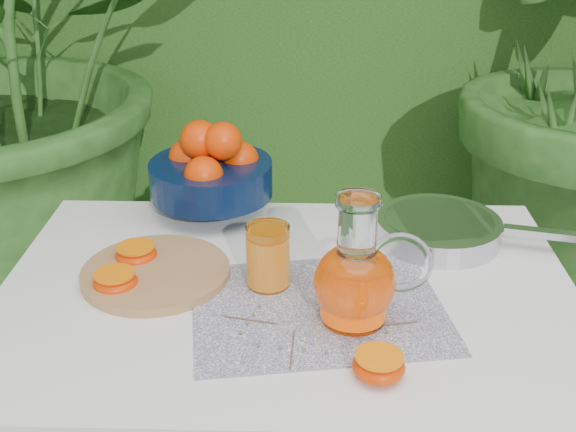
{
  "coord_description": "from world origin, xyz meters",
  "views": [
    {
      "loc": [
        0.05,
        -1.02,
        1.41
      ],
      "look_at": [
        0.01,
        0.06,
        0.88
      ],
      "focal_mm": 45.0,
      "sensor_mm": 36.0,
      "label": 1
    }
  ],
  "objects_px": {
    "white_table": "(288,328)",
    "juice_pitcher": "(356,279)",
    "cutting_board": "(156,273)",
    "fruit_bowl": "(211,170)",
    "saute_pan": "(440,228)"
  },
  "relations": [
    {
      "from": "white_table",
      "to": "juice_pitcher",
      "type": "xyz_separation_m",
      "value": [
        0.11,
        -0.09,
        0.16
      ]
    },
    {
      "from": "cutting_board",
      "to": "juice_pitcher",
      "type": "xyz_separation_m",
      "value": [
        0.35,
        -0.13,
        0.07
      ]
    },
    {
      "from": "white_table",
      "to": "fruit_bowl",
      "type": "distance_m",
      "value": 0.39
    },
    {
      "from": "white_table",
      "to": "fruit_bowl",
      "type": "xyz_separation_m",
      "value": [
        -0.17,
        0.31,
        0.17
      ]
    },
    {
      "from": "fruit_bowl",
      "to": "juice_pitcher",
      "type": "xyz_separation_m",
      "value": [
        0.28,
        -0.4,
        -0.01
      ]
    },
    {
      "from": "cutting_board",
      "to": "fruit_bowl",
      "type": "height_order",
      "value": "fruit_bowl"
    },
    {
      "from": "white_table",
      "to": "juice_pitcher",
      "type": "distance_m",
      "value": 0.22
    },
    {
      "from": "cutting_board",
      "to": "juice_pitcher",
      "type": "distance_m",
      "value": 0.37
    },
    {
      "from": "white_table",
      "to": "juice_pitcher",
      "type": "bearing_deg",
      "value": -40.27
    },
    {
      "from": "juice_pitcher",
      "to": "saute_pan",
      "type": "height_order",
      "value": "juice_pitcher"
    },
    {
      "from": "juice_pitcher",
      "to": "saute_pan",
      "type": "distance_m",
      "value": 0.34
    },
    {
      "from": "cutting_board",
      "to": "fruit_bowl",
      "type": "xyz_separation_m",
      "value": [
        0.07,
        0.28,
        0.08
      ]
    },
    {
      "from": "white_table",
      "to": "fruit_bowl",
      "type": "bearing_deg",
      "value": 118.38
    },
    {
      "from": "cutting_board",
      "to": "fruit_bowl",
      "type": "bearing_deg",
      "value": 75.98
    },
    {
      "from": "saute_pan",
      "to": "cutting_board",
      "type": "bearing_deg",
      "value": -163.42
    }
  ]
}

